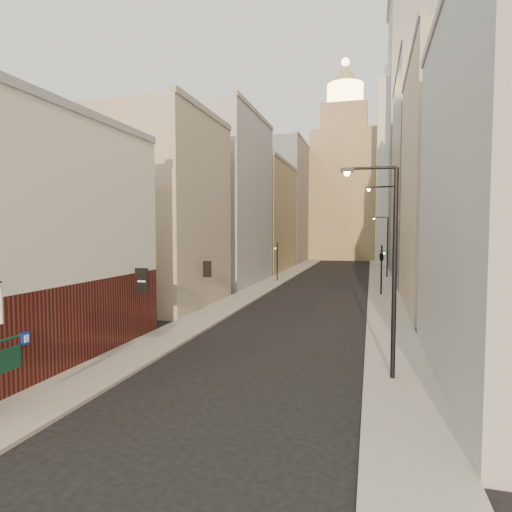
{
  "coord_description": "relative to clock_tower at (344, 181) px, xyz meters",
  "views": [
    {
      "loc": [
        5.24,
        -7.52,
        6.49
      ],
      "look_at": [
        -1.57,
        17.64,
        4.91
      ],
      "focal_mm": 30.0,
      "sensor_mm": 36.0,
      "label": 1
    }
  ],
  "objects": [
    {
      "name": "white_tower",
      "position": [
        11.0,
        -14.0,
        0.97
      ],
      "size": [
        8.0,
        8.0,
        41.5
      ],
      "color": "silver",
      "rests_on": "ground"
    },
    {
      "name": "traffic_light_left",
      "position": [
        -5.19,
        -47.1,
        -14.18
      ],
      "size": [
        0.52,
        0.38,
        5.0
      ],
      "rotation": [
        0.0,
        0.0,
        3.14
      ],
      "color": "black",
      "rests_on": "ground"
    },
    {
      "name": "left_bldg_beige",
      "position": [
        -11.0,
        -66.0,
        -9.63
      ],
      "size": [
        8.0,
        12.0,
        16.0
      ],
      "primitive_type": "cube",
      "color": "tan",
      "rests_on": "ground"
    },
    {
      "name": "streetlamp_near",
      "position": [
        6.96,
        -80.62,
        -12.4
      ],
      "size": [
        2.41,
        0.32,
        9.17
      ],
      "rotation": [
        0.0,
        0.0,
        0.05
      ],
      "color": "black",
      "rests_on": "ground"
    },
    {
      "name": "highrise",
      "position": [
        19.0,
        -14.0,
        8.02
      ],
      "size": [
        21.0,
        23.0,
        51.2
      ],
      "color": "gray",
      "rests_on": "ground"
    },
    {
      "name": "right_bldg_wingrid",
      "position": [
        13.0,
        -42.0,
        -4.63
      ],
      "size": [
        8.0,
        20.0,
        26.0
      ],
      "primitive_type": "cube",
      "color": "gray",
      "rests_on": "ground"
    },
    {
      "name": "streetlamp_far",
      "position": [
        8.12,
        -39.09,
        -12.9
      ],
      "size": [
        2.18,
        0.25,
        8.29
      ],
      "rotation": [
        0.0,
        0.0,
        -0.03
      ],
      "color": "black",
      "rests_on": "ground"
    },
    {
      "name": "sidewalk_right",
      "position": [
        7.5,
        -37.0,
        -17.56
      ],
      "size": [
        3.0,
        140.0,
        0.15
      ],
      "primitive_type": "cube",
      "color": "gray",
      "rests_on": "ground"
    },
    {
      "name": "left_bldg_tan",
      "position": [
        -11.0,
        -32.0,
        -9.13
      ],
      "size": [
        8.0,
        18.0,
        17.0
      ],
      "primitive_type": "cube",
      "color": "#978057",
      "rests_on": "ground"
    },
    {
      "name": "clock_tower",
      "position": [
        0.0,
        0.0,
        0.0
      ],
      "size": [
        14.0,
        14.0,
        44.9
      ],
      "color": "#978057",
      "rests_on": "ground"
    },
    {
      "name": "left_bldg_wingrid",
      "position": [
        -11.0,
        -12.0,
        -5.63
      ],
      "size": [
        8.0,
        20.0,
        24.0
      ],
      "primitive_type": "cube",
      "color": "gray",
      "rests_on": "ground"
    },
    {
      "name": "left_bldg_grey",
      "position": [
        -11.0,
        -50.0,
        -7.63
      ],
      "size": [
        8.0,
        16.0,
        20.0
      ],
      "primitive_type": "cube",
      "color": "#9C9DA2",
      "rests_on": "ground"
    },
    {
      "name": "traffic_light_right",
      "position": [
        7.23,
        -55.79,
        -13.73
      ],
      "size": [
        0.81,
        0.81,
        5.0
      ],
      "rotation": [
        0.0,
        0.0,
        2.81
      ],
      "color": "black",
      "rests_on": "ground"
    },
    {
      "name": "sidewalk_left",
      "position": [
        -5.5,
        -37.0,
        -17.56
      ],
      "size": [
        3.0,
        140.0,
        0.15
      ],
      "primitive_type": "cube",
      "color": "gray",
      "rests_on": "ground"
    },
    {
      "name": "streetlamp_mid",
      "position": [
        7.94,
        -60.82,
        -11.75
      ],
      "size": [
        2.7,
        0.41,
        10.3
      ],
      "rotation": [
        0.0,
        0.0,
        -0.07
      ],
      "color": "black",
      "rests_on": "ground"
    },
    {
      "name": "near_building_left",
      "position": [
        -9.99,
        -83.0,
        -11.61
      ],
      "size": [
        8.3,
        23.04,
        12.3
      ],
      "color": "#521C16",
      "rests_on": "ground"
    },
    {
      "name": "right_bldg_beige",
      "position": [
        13.0,
        -62.0,
        -7.63
      ],
      "size": [
        8.0,
        16.0,
        20.0
      ],
      "primitive_type": "cube",
      "color": "tan",
      "rests_on": "ground"
    }
  ]
}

